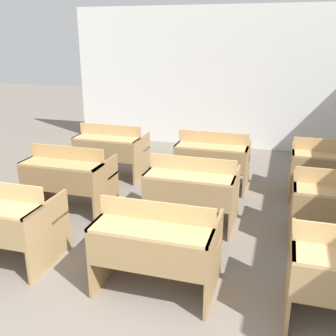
% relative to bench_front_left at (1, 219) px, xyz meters
% --- Properties ---
extents(wall_back, '(6.63, 0.06, 2.79)m').
position_rel_bench_front_left_xyz_m(wall_back, '(1.57, 5.07, 0.93)').
color(wall_back, silver).
rests_on(wall_back, ground_plane).
extents(bench_front_left, '(1.06, 0.75, 0.87)m').
position_rel_bench_front_left_xyz_m(bench_front_left, '(0.00, 0.00, 0.00)').
color(bench_front_left, '#98794F').
rests_on(bench_front_left, ground_plane).
extents(bench_front_center, '(1.06, 0.75, 0.87)m').
position_rel_bench_front_left_xyz_m(bench_front_center, '(1.67, -0.01, 0.00)').
color(bench_front_center, olive).
rests_on(bench_front_center, ground_plane).
extents(bench_second_left, '(1.06, 0.75, 0.87)m').
position_rel_bench_front_left_xyz_m(bench_second_left, '(-0.01, 1.34, 0.00)').
color(bench_second_left, olive).
rests_on(bench_second_left, ground_plane).
extents(bench_second_center, '(1.06, 0.75, 0.87)m').
position_rel_bench_front_left_xyz_m(bench_second_center, '(1.67, 1.35, 0.00)').
color(bench_second_center, '#9A7C52').
rests_on(bench_second_center, ground_plane).
extents(bench_third_left, '(1.06, 0.75, 0.87)m').
position_rel_bench_front_left_xyz_m(bench_third_left, '(-0.00, 2.69, 0.00)').
color(bench_third_left, '#98794F').
rests_on(bench_third_left, ground_plane).
extents(bench_third_center, '(1.06, 0.75, 0.87)m').
position_rel_bench_front_left_xyz_m(bench_third_center, '(1.68, 2.68, 0.00)').
color(bench_third_center, '#96774D').
rests_on(bench_third_center, ground_plane).
extents(bench_third_right, '(1.06, 0.75, 0.87)m').
position_rel_bench_front_left_xyz_m(bench_third_right, '(3.35, 2.70, 0.00)').
color(bench_third_right, olive).
rests_on(bench_third_right, ground_plane).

